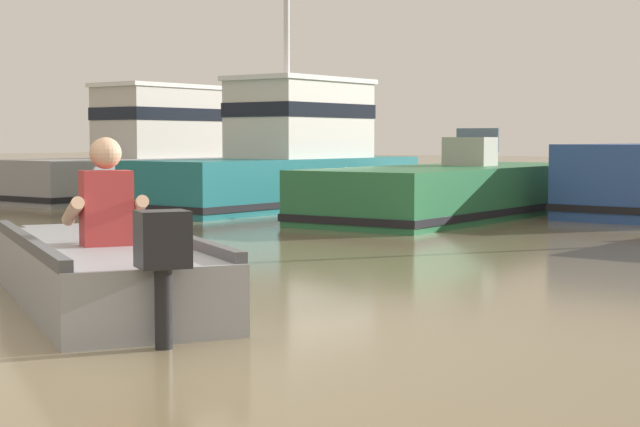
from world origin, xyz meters
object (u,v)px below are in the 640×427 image
object	(u,v)px
moored_boat_grey	(147,157)
moored_boat_green	(456,193)
rowboat_with_person	(101,269)
moored_boat_teal	(288,160)

from	to	relation	value
moored_boat_grey	moored_boat_green	world-z (taller)	moored_boat_grey
rowboat_with_person	moored_boat_green	size ratio (longest dim) A/B	0.54
rowboat_with_person	moored_boat_teal	distance (m)	10.21
rowboat_with_person	moored_boat_green	bearing A→B (deg)	99.22
moored_boat_teal	moored_boat_green	bearing A→B (deg)	-4.03
rowboat_with_person	moored_boat_teal	bearing A→B (deg)	117.37
moored_boat_grey	moored_boat_teal	xyz separation A→B (m)	(3.66, -0.44, 0.00)
moored_boat_grey	moored_boat_teal	world-z (taller)	moored_boat_teal
moored_boat_grey	moored_boat_teal	size ratio (longest dim) A/B	0.96
rowboat_with_person	moored_boat_teal	world-z (taller)	moored_boat_teal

